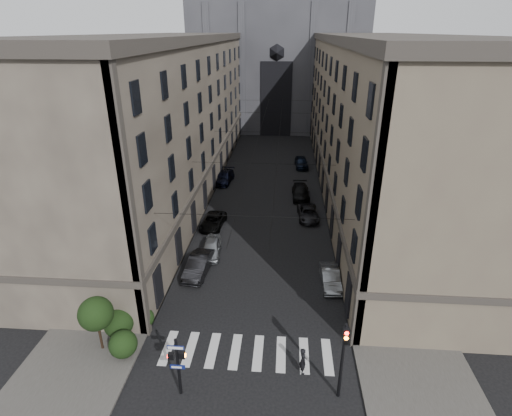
% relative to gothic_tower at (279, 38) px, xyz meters
% --- Properties ---
extents(sidewalk_left, '(7.00, 80.00, 0.15)m').
position_rel_gothic_tower_xyz_m(sidewalk_left, '(-10.50, -38.96, -17.72)').
color(sidewalk_left, '#383533').
rests_on(sidewalk_left, ground).
extents(sidewalk_right, '(7.00, 80.00, 0.15)m').
position_rel_gothic_tower_xyz_m(sidewalk_right, '(10.50, -38.96, -17.72)').
color(sidewalk_right, '#383533').
rests_on(sidewalk_right, ground).
extents(zebra_crossing, '(11.00, 3.20, 0.01)m').
position_rel_gothic_tower_xyz_m(zebra_crossing, '(0.00, -69.96, -17.79)').
color(zebra_crossing, beige).
rests_on(zebra_crossing, ground).
extents(building_left, '(13.60, 60.60, 18.85)m').
position_rel_gothic_tower_xyz_m(building_left, '(-13.44, -38.96, -8.45)').
color(building_left, '#463F36').
rests_on(building_left, ground).
extents(building_right, '(13.60, 60.60, 18.85)m').
position_rel_gothic_tower_xyz_m(building_right, '(13.44, -38.96, -8.45)').
color(building_right, brown).
rests_on(building_right, ground).
extents(gothic_tower, '(35.00, 23.00, 58.00)m').
position_rel_gothic_tower_xyz_m(gothic_tower, '(0.00, 0.00, 0.00)').
color(gothic_tower, '#2D2D33').
rests_on(gothic_tower, ground).
extents(pedestrian_signal_left, '(1.02, 0.38, 4.00)m').
position_rel_gothic_tower_xyz_m(pedestrian_signal_left, '(-3.51, -73.46, -15.48)').
color(pedestrian_signal_left, black).
rests_on(pedestrian_signal_left, ground).
extents(traffic_light_right, '(0.34, 0.50, 5.20)m').
position_rel_gothic_tower_xyz_m(traffic_light_right, '(5.60, -73.04, -14.51)').
color(traffic_light_right, black).
rests_on(traffic_light_right, ground).
extents(shrub_cluster, '(3.90, 4.40, 3.90)m').
position_rel_gothic_tower_xyz_m(shrub_cluster, '(-8.72, -69.95, -16.00)').
color(shrub_cluster, black).
rests_on(shrub_cluster, sidewalk_left).
extents(tram_wires, '(14.00, 60.00, 0.43)m').
position_rel_gothic_tower_xyz_m(tram_wires, '(0.00, -39.33, -10.55)').
color(tram_wires, black).
rests_on(tram_wires, ground).
extents(car_left_near, '(2.00, 4.40, 1.47)m').
position_rel_gothic_tower_xyz_m(car_left_near, '(-4.48, -57.82, -17.07)').
color(car_left_near, gray).
rests_on(car_left_near, ground).
extents(car_left_midnear, '(2.07, 4.93, 1.58)m').
position_rel_gothic_tower_xyz_m(car_left_midnear, '(-5.04, -61.01, -17.01)').
color(car_left_midnear, black).
rests_on(car_left_midnear, ground).
extents(car_left_midfar, '(2.58, 4.84, 1.29)m').
position_rel_gothic_tower_xyz_m(car_left_midfar, '(-5.35, -52.06, -17.15)').
color(car_left_midfar, black).
rests_on(car_left_midfar, ground).
extents(car_left_far, '(2.66, 5.37, 1.50)m').
position_rel_gothic_tower_xyz_m(car_left_far, '(-6.20, -38.41, -17.05)').
color(car_left_far, black).
rests_on(car_left_far, ground).
extents(car_right_near, '(1.63, 4.21, 1.37)m').
position_rel_gothic_tower_xyz_m(car_right_near, '(6.14, -61.85, -17.11)').
color(car_right_near, slate).
rests_on(car_right_near, ground).
extents(car_right_midnear, '(2.45, 4.82, 1.30)m').
position_rel_gothic_tower_xyz_m(car_right_midnear, '(4.87, -49.24, -17.15)').
color(car_right_midnear, black).
rests_on(car_right_midnear, ground).
extents(car_right_midfar, '(2.23, 5.22, 1.50)m').
position_rel_gothic_tower_xyz_m(car_right_midfar, '(4.20, -43.19, -17.05)').
color(car_right_midfar, black).
rests_on(car_right_midfar, ground).
extents(car_right_far, '(2.17, 4.77, 1.59)m').
position_rel_gothic_tower_xyz_m(car_right_far, '(4.63, -30.91, -17.01)').
color(car_right_far, black).
rests_on(car_right_far, ground).
extents(pedestrian, '(0.57, 0.74, 1.83)m').
position_rel_gothic_tower_xyz_m(pedestrian, '(3.59, -71.36, -16.88)').
color(pedestrian, black).
rests_on(pedestrian, ground).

